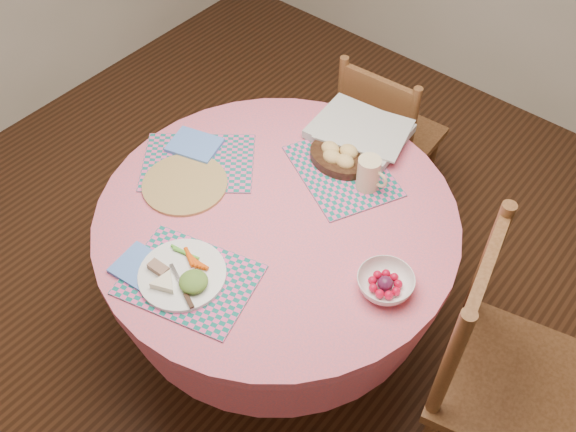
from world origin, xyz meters
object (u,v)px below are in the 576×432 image
object	(u,v)px
bread_bowl	(339,156)
latte_mug	(369,174)
chair_back	(385,136)
dinner_plate	(182,275)
wicker_trivet	(185,184)
dining_table	(277,250)
fruit_bowl	(385,283)
chair_right	(500,369)

from	to	relation	value
bread_bowl	latte_mug	bearing A→B (deg)	-12.59
chair_back	dinner_plate	bearing A→B (deg)	88.45
wicker_trivet	dining_table	bearing A→B (deg)	16.73
dinner_plate	dining_table	bearing A→B (deg)	82.33
dinner_plate	latte_mug	xyz separation A→B (m)	(0.22, 0.69, 0.05)
fruit_bowl	dinner_plate	bearing A→B (deg)	-143.54
dining_table	chair_right	size ratio (longest dim) A/B	1.18
chair_right	fruit_bowl	distance (m)	0.47
latte_mug	bread_bowl	bearing A→B (deg)	167.41
bread_bowl	wicker_trivet	bearing A→B (deg)	-128.92
fruit_bowl	bread_bowl	bearing A→B (deg)	141.28
chair_back	wicker_trivet	xyz separation A→B (m)	(-0.24, -0.96, 0.30)
wicker_trivet	bread_bowl	bearing A→B (deg)	51.08
dining_table	chair_right	xyz separation A→B (m)	(0.84, 0.09, -0.01)
dining_table	dinner_plate	world-z (taller)	dinner_plate
dining_table	chair_right	world-z (taller)	chair_right
dinner_plate	bread_bowl	size ratio (longest dim) A/B	1.19
bread_bowl	fruit_bowl	size ratio (longest dim) A/B	0.99
bread_bowl	chair_back	bearing A→B (deg)	101.94
bread_bowl	fruit_bowl	world-z (taller)	bread_bowl
wicker_trivet	latte_mug	size ratio (longest dim) A/B	2.38
dining_table	fruit_bowl	size ratio (longest dim) A/B	5.35
dining_table	bread_bowl	distance (m)	0.40
chair_right	wicker_trivet	size ratio (longest dim) A/B	3.50
dining_table	chair_back	world-z (taller)	chair_back
chair_back	dinner_plate	size ratio (longest dim) A/B	3.18
dinner_plate	fruit_bowl	world-z (taller)	dinner_plate
chair_right	latte_mug	distance (m)	0.76
wicker_trivet	dinner_plate	size ratio (longest dim) A/B	1.09
bread_bowl	fruit_bowl	xyz separation A→B (m)	(0.44, -0.35, -0.01)
dinner_plate	latte_mug	bearing A→B (deg)	72.56
chair_back	bread_bowl	size ratio (longest dim) A/B	3.80
wicker_trivet	dinner_plate	world-z (taller)	dinner_plate
dinner_plate	bread_bowl	world-z (taller)	bread_bowl
bread_bowl	dinner_plate	bearing A→B (deg)	-95.18
chair_right	wicker_trivet	xyz separation A→B (m)	(-1.18, -0.19, 0.21)
chair_back	dining_table	bearing A→B (deg)	92.88
chair_right	bread_bowl	distance (m)	0.90
chair_back	wicker_trivet	distance (m)	1.03
wicker_trivet	latte_mug	distance (m)	0.64
chair_right	fruit_bowl	xyz separation A→B (m)	(-0.39, -0.11, 0.23)
dinner_plate	fruit_bowl	distance (m)	0.62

